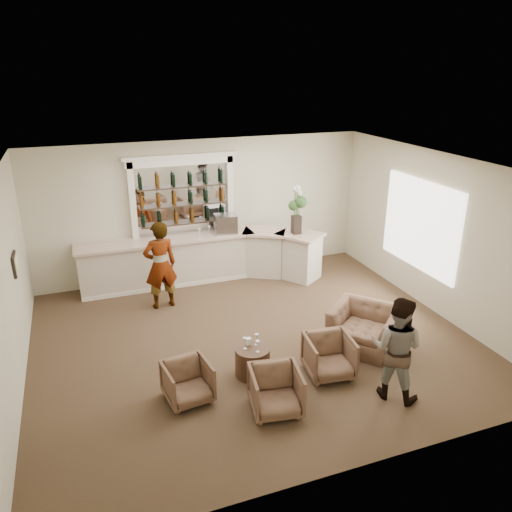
{
  "coord_description": "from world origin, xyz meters",
  "views": [
    {
      "loc": [
        -2.81,
        -7.79,
        4.92
      ],
      "look_at": [
        0.39,
        0.9,
        1.33
      ],
      "focal_mm": 35.0,
      "sensor_mm": 36.0,
      "label": 1
    }
  ],
  "objects_px": {
    "bar_counter": "(204,259)",
    "flower_vase": "(297,207)",
    "cocktail_table": "(253,361)",
    "armchair_right": "(329,356)",
    "guest": "(396,348)",
    "espresso_machine": "(226,224)",
    "armchair_center": "(276,391)",
    "armchair_far": "(365,328)",
    "armchair_left": "(188,382)",
    "sommelier": "(160,265)"
  },
  "relations": [
    {
      "from": "cocktail_table",
      "to": "armchair_right",
      "type": "distance_m",
      "value": 1.28
    },
    {
      "from": "sommelier",
      "to": "bar_counter",
      "type": "bearing_deg",
      "value": -145.89
    },
    {
      "from": "bar_counter",
      "to": "flower_vase",
      "type": "relative_size",
      "value": 4.93
    },
    {
      "from": "bar_counter",
      "to": "armchair_left",
      "type": "bearing_deg",
      "value": -107.83
    },
    {
      "from": "armchair_far",
      "to": "sommelier",
      "type": "bearing_deg",
      "value": -173.52
    },
    {
      "from": "armchair_right",
      "to": "armchair_far",
      "type": "xyz_separation_m",
      "value": [
        1.03,
        0.56,
        0.04
      ]
    },
    {
      "from": "armchair_center",
      "to": "cocktail_table",
      "type": "bearing_deg",
      "value": 99.6
    },
    {
      "from": "cocktail_table",
      "to": "espresso_machine",
      "type": "relative_size",
      "value": 1.16
    },
    {
      "from": "flower_vase",
      "to": "cocktail_table",
      "type": "bearing_deg",
      "value": -124.09
    },
    {
      "from": "bar_counter",
      "to": "flower_vase",
      "type": "height_order",
      "value": "flower_vase"
    },
    {
      "from": "armchair_left",
      "to": "espresso_machine",
      "type": "height_order",
      "value": "espresso_machine"
    },
    {
      "from": "espresso_machine",
      "to": "flower_vase",
      "type": "relative_size",
      "value": 0.44
    },
    {
      "from": "armchair_left",
      "to": "flower_vase",
      "type": "bearing_deg",
      "value": 39.34
    },
    {
      "from": "cocktail_table",
      "to": "guest",
      "type": "distance_m",
      "value": 2.35
    },
    {
      "from": "armchair_left",
      "to": "espresso_machine",
      "type": "bearing_deg",
      "value": 58.19
    },
    {
      "from": "armchair_far",
      "to": "espresso_machine",
      "type": "xyz_separation_m",
      "value": [
        -1.43,
        3.98,
        0.97
      ]
    },
    {
      "from": "armchair_left",
      "to": "flower_vase",
      "type": "height_order",
      "value": "flower_vase"
    },
    {
      "from": "guest",
      "to": "armchair_left",
      "type": "relative_size",
      "value": 2.41
    },
    {
      "from": "sommelier",
      "to": "armchair_left",
      "type": "xyz_separation_m",
      "value": [
        -0.21,
        -3.34,
        -0.64
      ]
    },
    {
      "from": "bar_counter",
      "to": "armchair_left",
      "type": "xyz_separation_m",
      "value": [
        -1.4,
        -4.35,
        -0.25
      ]
    },
    {
      "from": "sommelier",
      "to": "armchair_center",
      "type": "xyz_separation_m",
      "value": [
        0.96,
        -4.06,
        -0.61
      ]
    },
    {
      "from": "armchair_right",
      "to": "armchair_far",
      "type": "distance_m",
      "value": 1.17
    },
    {
      "from": "sommelier",
      "to": "armchair_far",
      "type": "bearing_deg",
      "value": 131.07
    },
    {
      "from": "bar_counter",
      "to": "espresso_machine",
      "type": "bearing_deg",
      "value": 3.44
    },
    {
      "from": "armchair_center",
      "to": "espresso_machine",
      "type": "bearing_deg",
      "value": 90.44
    },
    {
      "from": "guest",
      "to": "armchair_center",
      "type": "height_order",
      "value": "guest"
    },
    {
      "from": "bar_counter",
      "to": "guest",
      "type": "bearing_deg",
      "value": -72.9
    },
    {
      "from": "cocktail_table",
      "to": "sommelier",
      "type": "xyz_separation_m",
      "value": [
        -0.96,
        3.05,
        0.71
      ]
    },
    {
      "from": "armchair_center",
      "to": "flower_vase",
      "type": "distance_m",
      "value": 5.26
    },
    {
      "from": "espresso_machine",
      "to": "flower_vase",
      "type": "height_order",
      "value": "flower_vase"
    },
    {
      "from": "bar_counter",
      "to": "cocktail_table",
      "type": "height_order",
      "value": "bar_counter"
    },
    {
      "from": "sommelier",
      "to": "armchair_right",
      "type": "relative_size",
      "value": 2.47
    },
    {
      "from": "cocktail_table",
      "to": "flower_vase",
      "type": "distance_m",
      "value": 4.47
    },
    {
      "from": "armchair_center",
      "to": "guest",
      "type": "bearing_deg",
      "value": 0.72
    },
    {
      "from": "guest",
      "to": "espresso_machine",
      "type": "height_order",
      "value": "guest"
    },
    {
      "from": "sommelier",
      "to": "guest",
      "type": "height_order",
      "value": "sommelier"
    },
    {
      "from": "armchair_far",
      "to": "bar_counter",
      "type": "bearing_deg",
      "value": 166.07
    },
    {
      "from": "guest",
      "to": "espresso_machine",
      "type": "xyz_separation_m",
      "value": [
        -1.07,
        5.38,
        0.52
      ]
    },
    {
      "from": "armchair_left",
      "to": "armchair_center",
      "type": "xyz_separation_m",
      "value": [
        1.18,
        -0.71,
        0.03
      ]
    },
    {
      "from": "cocktail_table",
      "to": "guest",
      "type": "height_order",
      "value": "guest"
    },
    {
      "from": "guest",
      "to": "flower_vase",
      "type": "xyz_separation_m",
      "value": [
        0.48,
        4.77,
        0.95
      ]
    },
    {
      "from": "armchair_right",
      "to": "flower_vase",
      "type": "bearing_deg",
      "value": 80.94
    },
    {
      "from": "cocktail_table",
      "to": "armchair_left",
      "type": "height_order",
      "value": "armchair_left"
    },
    {
      "from": "cocktail_table",
      "to": "guest",
      "type": "relative_size",
      "value": 0.35
    },
    {
      "from": "bar_counter",
      "to": "armchair_right",
      "type": "bearing_deg",
      "value": -77.84
    },
    {
      "from": "armchair_center",
      "to": "armchair_left",
      "type": "bearing_deg",
      "value": 158.05
    },
    {
      "from": "bar_counter",
      "to": "sommelier",
      "type": "relative_size",
      "value": 2.99
    },
    {
      "from": "flower_vase",
      "to": "guest",
      "type": "bearing_deg",
      "value": -95.77
    },
    {
      "from": "cocktail_table",
      "to": "espresso_machine",
      "type": "height_order",
      "value": "espresso_machine"
    },
    {
      "from": "bar_counter",
      "to": "cocktail_table",
      "type": "xyz_separation_m",
      "value": [
        -0.23,
        -4.06,
        -0.32
      ]
    }
  ]
}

